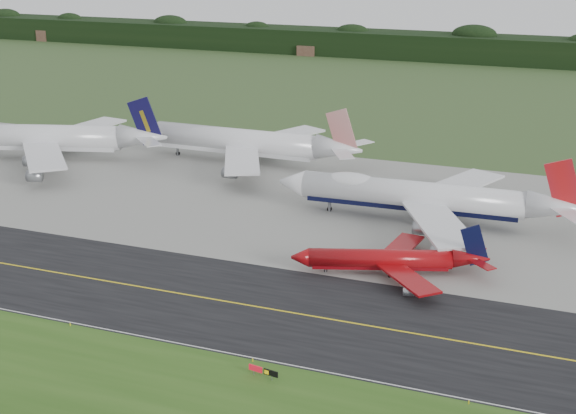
% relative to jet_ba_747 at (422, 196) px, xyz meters
% --- Properties ---
extents(ground, '(600.00, 600.00, 0.00)m').
position_rel_jet_ba_747_xyz_m(ground, '(-16.56, -45.96, -5.56)').
color(ground, '#324A22').
rests_on(ground, ground).
extents(grass_verge, '(400.00, 30.00, 0.01)m').
position_rel_jet_ba_747_xyz_m(grass_verge, '(-16.56, -80.96, -5.56)').
color(grass_verge, '#2B5218').
rests_on(grass_verge, ground).
extents(taxiway, '(400.00, 32.00, 0.02)m').
position_rel_jet_ba_747_xyz_m(taxiway, '(-16.56, -49.96, -5.55)').
color(taxiway, black).
rests_on(taxiway, ground).
extents(apron, '(400.00, 78.00, 0.01)m').
position_rel_jet_ba_747_xyz_m(apron, '(-16.56, 5.04, -5.56)').
color(apron, gray).
rests_on(apron, ground).
extents(taxiway_centreline, '(400.00, 0.40, 0.00)m').
position_rel_jet_ba_747_xyz_m(taxiway_centreline, '(-16.56, -49.96, -5.53)').
color(taxiway_centreline, yellow).
rests_on(taxiway_centreline, taxiway).
extents(taxiway_edge_line, '(400.00, 0.25, 0.00)m').
position_rel_jet_ba_747_xyz_m(taxiway_edge_line, '(-16.56, -65.46, -5.53)').
color(taxiway_edge_line, silver).
rests_on(taxiway_edge_line, taxiway).
extents(horizon_treeline, '(700.00, 25.00, 12.00)m').
position_rel_jet_ba_747_xyz_m(horizon_treeline, '(-16.56, 227.80, -0.09)').
color(horizon_treeline, black).
rests_on(horizon_treeline, ground).
extents(jet_ba_747, '(64.96, 53.85, 16.35)m').
position_rel_jet_ba_747_xyz_m(jet_ba_747, '(0.00, 0.00, 0.00)').
color(jet_ba_747, white).
rests_on(jet_ba_747, ground).
extents(jet_red_737, '(34.58, 27.45, 9.57)m').
position_rel_jet_ba_747_xyz_m(jet_red_737, '(0.61, -28.93, -2.92)').
color(jet_red_737, maroon).
rests_on(jet_red_737, ground).
extents(jet_navy_gold, '(66.38, 56.52, 17.42)m').
position_rel_jet_ba_747_xyz_m(jet_navy_gold, '(-104.78, 13.29, 0.16)').
color(jet_navy_gold, silver).
rests_on(jet_navy_gold, ground).
extents(jet_star_tail, '(63.58, 53.41, 16.82)m').
position_rel_jet_ba_747_xyz_m(jet_star_tail, '(-52.46, 28.44, 0.05)').
color(jet_star_tail, white).
rests_on(jet_star_tail, ground).
extents(taxiway_sign, '(4.56, 0.86, 1.53)m').
position_rel_jet_ba_747_xyz_m(taxiway_sign, '(-7.11, -69.97, -4.49)').
color(taxiway_sign, slate).
rests_on(taxiway_sign, ground).
extents(edge_marker_left, '(0.16, 0.16, 0.50)m').
position_rel_jet_ba_747_xyz_m(edge_marker_left, '(-41.03, -66.46, -5.31)').
color(edge_marker_left, yellow).
rests_on(edge_marker_left, ground).
extents(edge_marker_center, '(0.16, 0.16, 0.50)m').
position_rel_jet_ba_747_xyz_m(edge_marker_center, '(-10.20, -66.46, -5.31)').
color(edge_marker_center, yellow).
rests_on(edge_marker_center, ground).
extents(edge_marker_right, '(0.16, 0.16, 0.50)m').
position_rel_jet_ba_747_xyz_m(edge_marker_right, '(20.28, -66.46, -5.31)').
color(edge_marker_right, yellow).
rests_on(edge_marker_right, ground).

